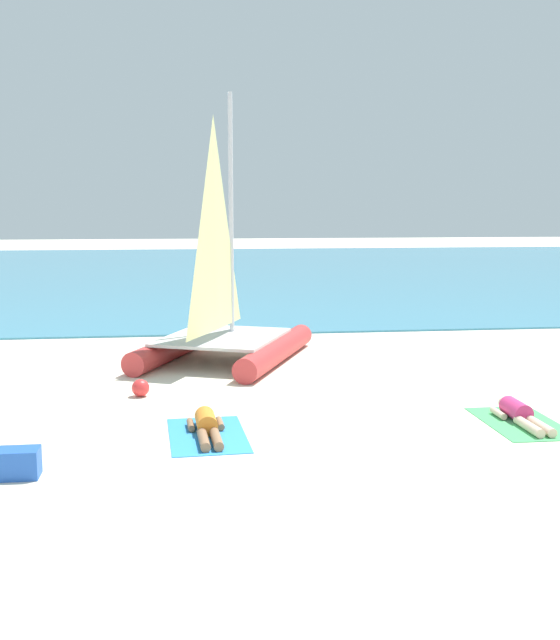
# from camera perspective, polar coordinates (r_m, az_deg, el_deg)

# --- Properties ---
(ground_plane) EXTENTS (120.00, 120.00, 0.00)m
(ground_plane) POSITION_cam_1_polar(r_m,az_deg,el_deg) (20.03, -1.94, -1.14)
(ground_plane) COLOR beige
(ocean_water) EXTENTS (120.00, 40.00, 0.05)m
(ocean_water) POSITION_cam_1_polar(r_m,az_deg,el_deg) (39.94, -4.57, 3.63)
(ocean_water) COLOR teal
(ocean_water) RESTS_ON ground
(sailboat_red) EXTENTS (4.26, 5.11, 5.70)m
(sailboat_red) POSITION_cam_1_polar(r_m,az_deg,el_deg) (16.65, -4.17, -0.14)
(sailboat_red) COLOR #CC3838
(sailboat_red) RESTS_ON ground
(towel_center_left) EXTENTS (1.19, 1.95, 0.01)m
(towel_center_left) POSITION_cam_1_polar(r_m,az_deg,el_deg) (11.46, -5.35, -8.41)
(towel_center_left) COLOR #338CD8
(towel_center_left) RESTS_ON ground
(sunbather_center_left) EXTENTS (0.56, 1.57, 0.30)m
(sunbather_center_left) POSITION_cam_1_polar(r_m,az_deg,el_deg) (11.49, -5.39, -7.72)
(sunbather_center_left) COLOR orange
(sunbather_center_left) RESTS_ON towel_center_left
(towel_center_right) EXTENTS (1.11, 1.91, 0.01)m
(towel_center_right) POSITION_cam_1_polar(r_m,az_deg,el_deg) (12.59, 17.28, -7.22)
(towel_center_right) COLOR #4CB266
(towel_center_right) RESTS_ON ground
(sunbather_center_right) EXTENTS (0.54, 1.56, 0.30)m
(sunbather_center_right) POSITION_cam_1_polar(r_m,az_deg,el_deg) (12.61, 17.17, -6.60)
(sunbather_center_right) COLOR #D83372
(sunbather_center_right) RESTS_ON towel_center_right
(beach_ball) EXTENTS (0.31, 0.31, 0.31)m
(beach_ball) POSITION_cam_1_polar(r_m,az_deg,el_deg) (13.85, -10.20, -4.93)
(beach_ball) COLOR red
(beach_ball) RESTS_ON ground
(cooler_box) EXTENTS (0.50, 0.36, 0.36)m
(cooler_box) POSITION_cam_1_polar(r_m,az_deg,el_deg) (10.21, -18.63, -9.93)
(cooler_box) COLOR blue
(cooler_box) RESTS_ON ground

